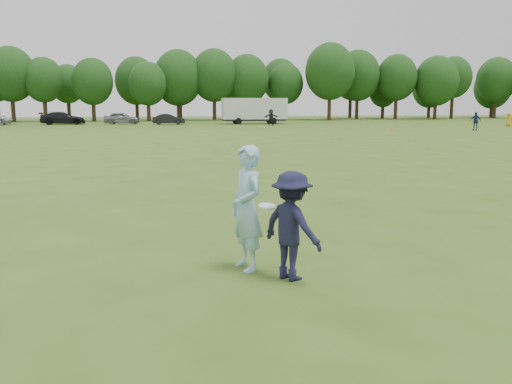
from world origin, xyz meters
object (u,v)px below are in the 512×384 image
thrower (247,208)px  player_far_d (271,117)px  car_d (63,118)px  car_f (169,119)px  player_far_b (475,121)px  defender (292,226)px  cargo_trailer (254,110)px  car_e (122,118)px  player_far_c (509,120)px  field_cone (391,129)px

thrower → player_far_d: thrower is taller
car_d → car_f: 12.88m
player_far_b → player_far_d: player_far_d is taller
defender → car_f: defender is taller
car_f → player_far_b: bearing=-124.8°
defender → cargo_trailer: cargo_trailer is taller
car_d → car_e: bearing=-93.7°
player_far_b → player_far_c: (9.11, 7.73, -0.12)m
defender → car_e: bearing=-27.8°
car_f → car_d: bearing=78.5°
player_far_c → player_far_d: size_ratio=0.80×
car_d → player_far_b: bearing=-122.2°
player_far_d → field_cone: 16.57m
car_d → field_cone: size_ratio=17.55×
car_f → player_far_d: bearing=-111.9°
thrower → cargo_trailer: size_ratio=0.22×
player_far_d → field_cone: size_ratio=6.31×
car_d → car_e: size_ratio=1.21×
player_far_b → cargo_trailer: bearing=-179.7°
player_far_d → car_d: (-24.29, 7.33, -0.18)m
player_far_c → car_f: size_ratio=0.38×
player_far_c → car_e: size_ratio=0.35×
player_far_c → car_d: bearing=-4.0°
player_far_c → cargo_trailer: size_ratio=0.17×
thrower → car_f: thrower is taller
player_far_d → car_e: 18.76m
cargo_trailer → defender: bearing=-100.3°
player_far_c → player_far_d: player_far_d is taller
defender → car_d: 63.22m
field_cone → cargo_trailer: (-9.40, 19.52, 1.63)m
car_e → car_f: car_e is taller
defender → player_far_b: size_ratio=0.91×
car_d → field_cone: (32.68, -21.61, -0.61)m
car_f → cargo_trailer: bearing=-87.1°
car_e → cargo_trailer: 16.42m
player_far_b → field_cone: size_ratio=5.85×
player_far_c → car_e: player_far_c is taller
car_e → field_cone: bearing=-123.2°
defender → player_far_d: player_far_d is taller
thrower → player_far_c: size_ratio=1.29×
car_d → car_f: bearing=-105.2°
car_f → cargo_trailer: cargo_trailer is taller
player_far_c → field_cone: 18.70m
player_far_b → car_e: (-33.90, 22.36, -0.13)m
thrower → player_far_b: (29.04, 39.02, -0.09)m
thrower → car_d: size_ratio=0.37×
player_far_b → car_e: player_far_b is taller
car_d → car_e: car_d is taller
car_f → defender: bearing=180.0°
player_far_c → car_d: 52.12m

